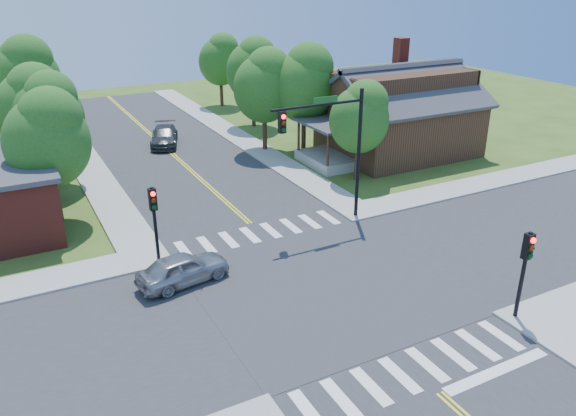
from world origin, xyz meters
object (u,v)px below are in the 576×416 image
signal_mast_ne (333,137)px  car_silver (183,269)px  house_ne (399,109)px  signal_pole_se (526,260)px  signal_pole_nw (154,211)px  car_dgrey (164,137)px

signal_mast_ne → car_silver: 10.26m
house_ne → car_silver: bearing=-151.4°
signal_mast_ne → house_ne: 14.23m
signal_pole_se → signal_pole_nw: same height
house_ne → car_silver: house_ne is taller
signal_pole_nw → signal_pole_se: bearing=-45.0°
signal_pole_se → car_silver: signal_pole_se is taller
signal_pole_se → car_dgrey: (-5.41, 29.83, -1.95)m
signal_pole_nw → car_dgrey: size_ratio=0.72×
signal_mast_ne → car_dgrey: signal_mast_ne is taller
signal_pole_nw → car_silver: bearing=-79.6°
car_dgrey → signal_mast_ne: bearing=-59.5°
signal_pole_nw → car_silver: 3.13m
signal_mast_ne → signal_pole_se: 11.55m
signal_pole_nw → car_dgrey: signal_pole_nw is taller
house_ne → car_dgrey: house_ne is taller
signal_pole_nw → car_dgrey: (5.79, 18.63, -1.95)m
signal_mast_ne → car_silver: size_ratio=1.67×
signal_pole_se → house_ne: size_ratio=0.29×
house_ne → car_dgrey: (-14.92, 9.97, -2.62)m
car_dgrey → car_silver: bearing=-85.1°
signal_pole_se → car_silver: bearing=140.7°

